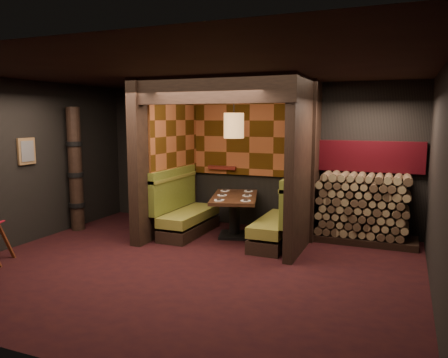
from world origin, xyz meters
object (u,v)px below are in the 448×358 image
(totem_column, at_px, (75,170))
(booth_bench_right, at_px, (281,222))
(firewood_stack, at_px, (367,209))
(booth_bench_left, at_px, (184,213))
(dining_table, at_px, (235,208))
(pendant_lamp, at_px, (234,126))

(totem_column, bearing_deg, booth_bench_right, 7.86)
(totem_column, distance_m, firewood_stack, 5.51)
(booth_bench_left, distance_m, booth_bench_right, 1.89)
(booth_bench_left, bearing_deg, firewood_stack, 12.17)
(dining_table, height_order, pendant_lamp, pendant_lamp)
(pendant_lamp, bearing_deg, firewood_stack, 14.64)
(booth_bench_right, height_order, firewood_stack, firewood_stack)
(booth_bench_right, relative_size, dining_table, 0.98)
(booth_bench_right, xyz_separation_m, dining_table, (-0.93, 0.15, 0.14))
(booth_bench_left, height_order, booth_bench_right, same)
(pendant_lamp, xyz_separation_m, totem_column, (-3.05, -0.65, -0.87))
(booth_bench_left, distance_m, firewood_stack, 3.33)
(booth_bench_left, bearing_deg, totem_column, -165.25)
(dining_table, bearing_deg, pendant_lamp, -90.00)
(booth_bench_right, distance_m, firewood_stack, 1.54)
(dining_table, bearing_deg, booth_bench_left, -170.94)
(booth_bench_right, distance_m, dining_table, 0.95)
(booth_bench_left, distance_m, totem_column, 2.30)
(dining_table, bearing_deg, totem_column, -167.02)
(booth_bench_left, bearing_deg, dining_table, 9.06)
(booth_bench_right, distance_m, totem_column, 4.10)
(booth_bench_right, height_order, pendant_lamp, pendant_lamp)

